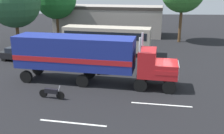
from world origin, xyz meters
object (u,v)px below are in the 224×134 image
object	(u,v)px
tree_left	(14,2)
motorcycle	(52,93)
parked_bus	(107,37)
parked_car	(18,54)
semi_truck	(87,55)
person_bystander	(99,66)

from	to	relation	value
tree_left	motorcycle	bearing A→B (deg)	-60.03
parked_bus	parked_car	size ratio (longest dim) A/B	2.39
semi_truck	person_bystander	distance (m)	2.82
parked_bus	person_bystander	bearing A→B (deg)	-90.92
semi_truck	parked_car	bearing A→B (deg)	144.22
parked_bus	parked_car	xyz separation A→B (m)	(-9.95, -3.99, -1.26)
semi_truck	person_bystander	xyz separation A→B (m)	(0.76, 2.17, -1.63)
motorcycle	person_bystander	bearing A→B (deg)	62.57
parked_car	tree_left	xyz separation A→B (m)	(-2.49, 6.08, 5.51)
semi_truck	parked_bus	size ratio (longest dim) A/B	1.28
semi_truck	parked_bus	bearing A→B (deg)	85.15
semi_truck	person_bystander	world-z (taller)	semi_truck
person_bystander	motorcycle	size ratio (longest dim) A/B	0.78
semi_truck	person_bystander	bearing A→B (deg)	70.74
person_bystander	motorcycle	world-z (taller)	person_bystander
semi_truck	tree_left	bearing A→B (deg)	132.49
motorcycle	tree_left	world-z (taller)	tree_left
motorcycle	tree_left	distance (m)	19.55
parked_bus	tree_left	bearing A→B (deg)	170.46
semi_truck	person_bystander	size ratio (longest dim) A/B	8.82
person_bystander	parked_bus	bearing A→B (deg)	89.08
person_bystander	parked_bus	xyz separation A→B (m)	(0.13, 8.34, 1.17)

